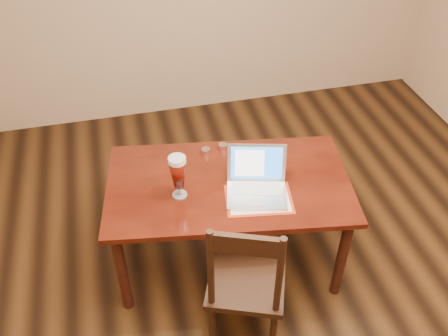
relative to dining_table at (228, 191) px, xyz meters
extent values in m
plane|color=black|center=(0.26, -0.48, -0.65)|extent=(5.00, 5.00, 0.00)
cube|color=#4D140A|center=(0.01, 0.01, 0.05)|extent=(1.65, 1.09, 0.04)
cylinder|color=#35130D|center=(-0.73, -0.24, -0.31)|extent=(0.07, 0.07, 0.68)
cylinder|color=#35130D|center=(0.63, -0.45, -0.31)|extent=(0.07, 0.07, 0.68)
cylinder|color=#35130D|center=(-0.62, 0.46, -0.31)|extent=(0.07, 0.07, 0.68)
cylinder|color=#35130D|center=(0.74, 0.25, -0.31)|extent=(0.07, 0.07, 0.68)
cube|color=#A7250F|center=(0.14, -0.19, 0.07)|extent=(0.44, 0.35, 0.00)
cube|color=beige|center=(0.14, -0.19, 0.08)|extent=(0.40, 0.30, 0.00)
cube|color=silver|center=(0.14, -0.17, 0.09)|extent=(0.41, 0.33, 0.02)
cube|color=silver|center=(0.15, -0.12, 0.09)|extent=(0.31, 0.18, 0.00)
cube|color=#B7B7BC|center=(0.12, -0.24, 0.09)|extent=(0.10, 0.09, 0.00)
cube|color=silver|center=(0.18, -0.02, 0.21)|extent=(0.37, 0.16, 0.24)
cube|color=blue|center=(0.18, -0.02, 0.22)|extent=(0.32, 0.14, 0.20)
cube|color=white|center=(0.13, -0.01, 0.22)|extent=(0.19, 0.09, 0.17)
cylinder|color=silver|center=(-0.32, -0.04, 0.08)|extent=(0.09, 0.09, 0.01)
cylinder|color=silver|center=(-0.32, -0.04, 0.12)|extent=(0.02, 0.02, 0.07)
cylinder|color=white|center=(-0.32, -0.04, 0.35)|extent=(0.10, 0.10, 0.02)
cylinder|color=silver|center=(-0.32, -0.04, 0.36)|extent=(0.10, 0.10, 0.01)
cylinder|color=white|center=(-0.07, 0.32, 0.09)|extent=(0.06, 0.06, 0.04)
cylinder|color=white|center=(0.05, 0.35, 0.09)|extent=(0.06, 0.06, 0.04)
cube|color=black|center=(-0.03, -0.57, -0.20)|extent=(0.56, 0.55, 0.04)
cylinder|color=black|center=(-0.26, -0.66, -0.43)|extent=(0.04, 0.04, 0.43)
cylinder|color=black|center=(0.07, -0.79, -0.43)|extent=(0.04, 0.04, 0.43)
cylinder|color=black|center=(-0.14, -0.35, -0.43)|extent=(0.04, 0.04, 0.43)
cylinder|color=black|center=(0.19, -0.48, -0.43)|extent=(0.04, 0.04, 0.43)
cylinder|color=black|center=(-0.26, -0.66, 0.11)|extent=(0.04, 0.04, 0.56)
cylinder|color=black|center=(0.07, -0.79, 0.11)|extent=(0.04, 0.04, 0.56)
cube|color=black|center=(-0.09, -0.73, 0.31)|extent=(0.34, 0.16, 0.13)
camera|label=1|loc=(-0.58, -2.27, 2.16)|focal=40.00mm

